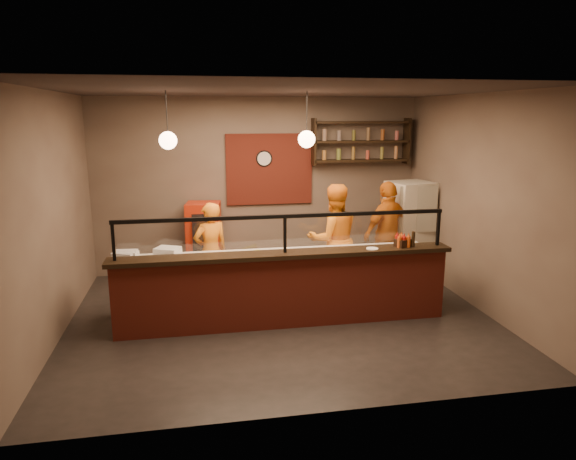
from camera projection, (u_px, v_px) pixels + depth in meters
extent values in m
plane|color=black|center=(281.00, 317.00, 7.49)|extent=(6.00, 6.00, 0.00)
plane|color=#362D2A|center=(281.00, 90.00, 6.78)|extent=(6.00, 6.00, 0.00)
plane|color=#6B5C4E|center=(259.00, 185.00, 9.54)|extent=(6.00, 0.00, 6.00)
plane|color=#6B5C4E|center=(52.00, 217.00, 6.61)|extent=(0.00, 5.00, 5.00)
plane|color=#6B5C4E|center=(479.00, 203.00, 7.66)|extent=(0.00, 5.00, 5.00)
plane|color=#6B5C4E|center=(326.00, 257.00, 4.74)|extent=(6.00, 0.00, 6.00)
cube|color=maroon|center=(269.00, 169.00, 9.48)|extent=(1.60, 0.04, 1.30)
cube|color=maroon|center=(285.00, 291.00, 7.09)|extent=(4.60, 0.25, 1.00)
cube|color=black|center=(285.00, 254.00, 6.98)|extent=(4.70, 0.37, 0.06)
cube|color=gray|center=(279.00, 285.00, 7.59)|extent=(4.60, 0.75, 0.85)
cube|color=white|center=(279.00, 256.00, 7.49)|extent=(4.60, 0.75, 0.05)
cube|color=white|center=(285.00, 234.00, 6.91)|extent=(4.40, 0.02, 0.50)
cube|color=black|center=(285.00, 216.00, 6.86)|extent=(4.50, 0.05, 0.05)
cube|color=black|center=(113.00, 242.00, 6.52)|extent=(0.04, 0.04, 0.50)
cube|color=black|center=(285.00, 234.00, 6.91)|extent=(0.04, 0.04, 0.50)
cube|color=black|center=(438.00, 228.00, 7.30)|extent=(0.04, 0.04, 0.50)
cube|color=black|center=(360.00, 160.00, 9.60)|extent=(1.80, 0.28, 0.04)
cube|color=black|center=(361.00, 141.00, 9.52)|extent=(1.80, 0.28, 0.04)
cube|color=black|center=(362.00, 122.00, 9.44)|extent=(1.80, 0.28, 0.04)
cube|color=black|center=(314.00, 142.00, 9.36)|extent=(0.04, 0.28, 0.85)
cube|color=black|center=(407.00, 141.00, 9.68)|extent=(0.04, 0.28, 0.85)
cylinder|color=black|center=(264.00, 159.00, 9.41)|extent=(0.30, 0.04, 0.30)
cylinder|color=black|center=(167.00, 114.00, 6.78)|extent=(0.01, 0.01, 0.60)
sphere|color=#F8BA88|center=(168.00, 141.00, 6.86)|extent=(0.24, 0.24, 0.24)
cylinder|color=black|center=(307.00, 114.00, 7.11)|extent=(0.01, 0.01, 0.60)
sphere|color=#F8BA88|center=(307.00, 139.00, 7.19)|extent=(0.24, 0.24, 0.24)
imported|color=orange|center=(211.00, 252.00, 8.07)|extent=(0.67, 0.58, 1.56)
imported|color=orange|center=(334.00, 239.00, 8.36)|extent=(0.92, 0.74, 1.81)
imported|color=#C86412|center=(388.00, 234.00, 8.78)|extent=(1.14, 0.83, 1.80)
cube|color=beige|center=(409.00, 230.00, 9.24)|extent=(0.85, 0.81, 1.73)
cube|color=#B0240B|center=(204.00, 240.00, 9.22)|extent=(0.65, 0.61, 1.36)
cylinder|color=beige|center=(271.00, 255.00, 7.40)|extent=(0.60, 0.60, 0.01)
cube|color=silver|center=(168.00, 253.00, 7.23)|extent=(0.40, 0.37, 0.16)
cube|color=silver|center=(126.00, 256.00, 7.07)|extent=(0.32, 0.27, 0.15)
cube|color=white|center=(125.00, 257.00, 7.06)|extent=(0.37, 0.34, 0.15)
cylinder|color=#CDD523|center=(249.00, 254.00, 7.39)|extent=(0.33, 0.25, 0.06)
cube|color=black|center=(403.00, 243.00, 7.26)|extent=(0.24, 0.22, 0.11)
cylinder|color=black|center=(413.00, 239.00, 7.23)|extent=(0.05, 0.05, 0.22)
cylinder|color=silver|center=(372.00, 249.00, 7.14)|extent=(0.19, 0.19, 0.01)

